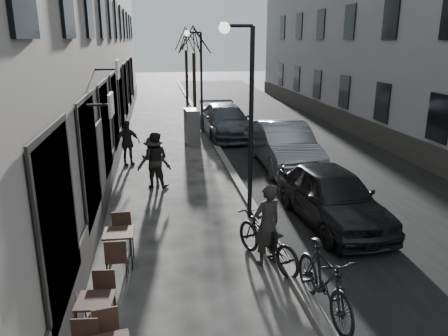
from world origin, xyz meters
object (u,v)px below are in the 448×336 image
object	(u,v)px
bistro_set_c	(119,245)
utility_cabinet	(192,127)
streetlamp_near	(245,102)
sign_board	(70,305)
moped	(324,281)
tree_far	(186,39)
streetlamp_far	(198,70)
pedestrian_near	(155,160)
pedestrian_mid	(154,162)
car_far	(226,121)
bistro_set_b	(96,314)
pedestrian_far	(127,143)
bicycle	(267,240)
tree_near	(194,39)
car_mid	(284,145)
car_near	(332,196)

from	to	relation	value
bistro_set_c	utility_cabinet	xyz separation A→B (m)	(2.53, 11.08, 0.33)
streetlamp_near	sign_board	world-z (taller)	streetlamp_near
streetlamp_near	sign_board	size ratio (longest dim) A/B	5.10
moped	tree_far	bearing A→B (deg)	85.77
streetlamp_far	pedestrian_near	size ratio (longest dim) A/B	2.78
pedestrian_mid	car_far	xyz separation A→B (m)	(3.56, 7.23, -0.07)
streetlamp_far	moped	size ratio (longest dim) A/B	2.41
bistro_set_b	pedestrian_far	world-z (taller)	pedestrian_far
tree_far	sign_board	world-z (taller)	tree_far
streetlamp_near	pedestrian_far	world-z (taller)	streetlamp_near
bicycle	pedestrian_near	xyz separation A→B (m)	(-2.33, 5.58, 0.36)
sign_board	pedestrian_far	size ratio (longest dim) A/B	0.58
tree_near	bistro_set_c	world-z (taller)	tree_near
bistro_set_c	car_far	bearing A→B (deg)	71.49
sign_board	pedestrian_near	size ratio (longest dim) A/B	0.54
streetlamp_far	moped	world-z (taller)	streetlamp_far
bicycle	car_mid	size ratio (longest dim) A/B	0.42
pedestrian_mid	car_near	bearing A→B (deg)	143.05
sign_board	car_mid	distance (m)	10.78
moped	streetlamp_near	bearing A→B (deg)	91.33
streetlamp_near	car_far	distance (m)	10.55
sign_board	moped	size ratio (longest dim) A/B	0.47
sign_board	bicycle	size ratio (longest dim) A/B	0.47
tree_far	car_near	world-z (taller)	tree_far
utility_cabinet	car_mid	xyz separation A→B (m)	(3.10, -4.35, 0.04)
utility_cabinet	pedestrian_mid	distance (m)	6.15
pedestrian_mid	pedestrian_far	bearing A→B (deg)	-67.93
streetlamp_near	tree_far	bearing A→B (deg)	89.80
sign_board	utility_cabinet	size ratio (longest dim) A/B	0.62
streetlamp_far	bistro_set_b	world-z (taller)	streetlamp_far
pedestrian_near	pedestrian_far	bearing A→B (deg)	-52.63
pedestrian_far	car_far	size ratio (longest dim) A/B	0.33
car_mid	moped	bearing A→B (deg)	-101.19
pedestrian_mid	bistro_set_c	bearing A→B (deg)	83.70
utility_cabinet	car_far	size ratio (longest dim) A/B	0.30
pedestrian_mid	car_mid	bearing A→B (deg)	-160.40
tree_far	car_near	distance (m)	22.21
car_far	car_near	bearing A→B (deg)	-87.70
tree_far	sign_board	xyz separation A→B (m)	(-3.91, -25.22, -4.26)
pedestrian_mid	moped	size ratio (longest dim) A/B	0.80
car_near	car_far	world-z (taller)	car_far
bicycle	car_far	bearing A→B (deg)	-117.35
pedestrian_near	car_far	distance (m)	8.08
streetlamp_far	car_far	xyz separation A→B (m)	(1.17, -1.80, -2.39)
bicycle	pedestrian_mid	world-z (taller)	pedestrian_mid
bistro_set_c	bicycle	xyz separation A→B (m)	(3.13, -0.42, 0.08)
utility_cabinet	moped	bearing A→B (deg)	-90.29
tree_far	utility_cabinet	bearing A→B (deg)	-93.30
pedestrian_mid	moped	bearing A→B (deg)	113.28
utility_cabinet	pedestrian_mid	size ratio (longest dim) A/B	0.95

